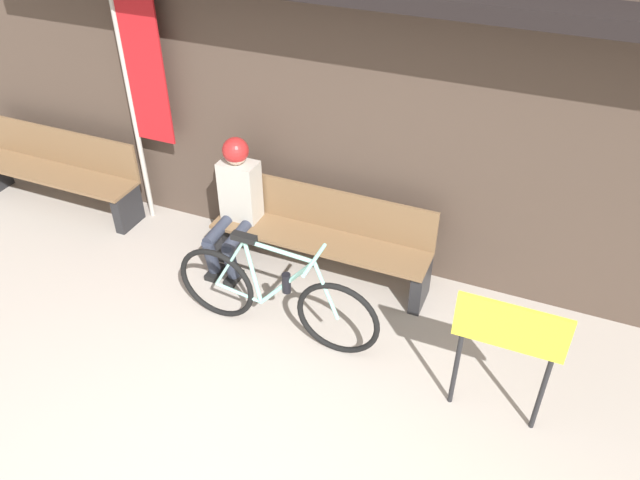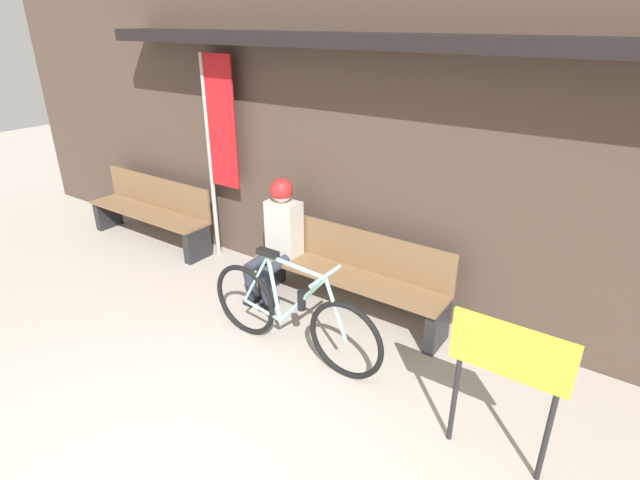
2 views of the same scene
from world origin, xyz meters
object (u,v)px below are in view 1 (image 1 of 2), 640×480
Objects in this scene: park_bench_near at (321,237)px; park_bench_far at (57,172)px; bicycle at (275,297)px; banner_pole at (141,83)px; person_seated at (235,196)px; signboard at (508,338)px.

park_bench_near is 1.06× the size of park_bench_far.
bicycle is at bearing -16.35° from park_bench_far.
park_bench_near is 2.15m from banner_pole.
person_seated reaches higher than bicycle.
bicycle reaches higher than park_bench_near.
person_seated is (-0.75, 0.75, 0.32)m from bicycle.
banner_pole reaches higher than person_seated.
person_seated is 1.19× the size of signboard.
park_bench_far is 4.85m from signboard.
park_bench_near is 0.85× the size of banner_pole.
person_seated is at bearing 134.77° from bicycle.
bicycle is at bearing -92.40° from park_bench_near.
signboard is (1.74, -1.02, 0.36)m from park_bench_near.
person_seated is 2.22m from park_bench_far.
signboard reaches higher than park_bench_near.
person_seated is 1.35m from banner_pole.
park_bench_far is 0.80× the size of banner_pole.
banner_pole is 3.85m from signboard.
bicycle is 1.70× the size of signboard.
park_bench_near is at bearing 8.13° from person_seated.
park_bench_far is 1.82× the size of signboard.
banner_pole is at bearing 161.59° from signboard.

